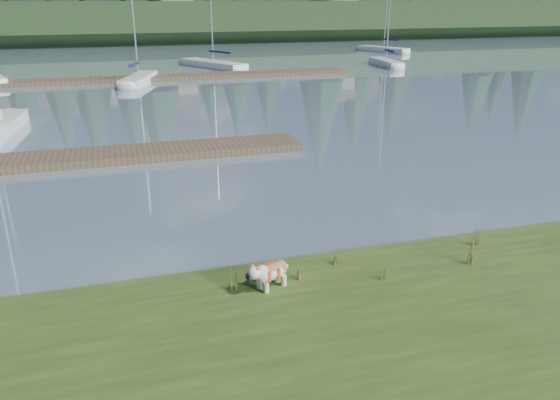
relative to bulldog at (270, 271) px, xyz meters
name	(u,v)px	position (x,y,z in m)	size (l,w,h in m)	color
ground	(153,80)	(0.35, 32.62, -0.71)	(200.00, 200.00, 0.00)	#7891A1
ridge	(127,22)	(0.35, 75.62, 1.79)	(200.00, 20.00, 5.00)	black
bulldog	(270,271)	(0.00, 0.00, 0.00)	(0.99, 0.65, 0.58)	silver
dock_near	(90,157)	(-3.65, 11.62, -0.56)	(16.00, 2.00, 0.30)	#4C3D2C
dock_far	(181,77)	(2.35, 32.62, -0.56)	(26.00, 2.20, 0.30)	#4C3D2C
sailboat_bg_2	(141,78)	(-0.59, 31.68, -0.38)	(3.30, 6.70, 10.10)	white
sailboat_bg_3	(208,63)	(5.62, 39.43, -0.39)	(5.31, 8.18, 12.25)	white
sailboat_bg_4	(384,62)	(20.83, 35.93, -0.38)	(1.83, 6.30, 9.36)	white
sailboat_bg_5	(379,49)	(26.46, 47.99, -0.39)	(4.11, 6.88, 10.04)	white
weed_0	(302,270)	(0.70, 0.16, -0.16)	(0.17, 0.14, 0.49)	#475B23
weed_1	(338,255)	(1.66, 0.57, -0.17)	(0.17, 0.14, 0.46)	#475B23
weed_2	(471,249)	(4.39, -0.22, -0.04)	(0.17, 0.14, 0.77)	#475B23
weed_3	(232,278)	(-0.73, 0.17, -0.14)	(0.17, 0.14, 0.53)	#475B23
weed_4	(383,272)	(2.28, -0.32, -0.21)	(0.17, 0.14, 0.37)	#475B23
weed_5	(476,237)	(5.06, 0.49, -0.16)	(0.17, 0.14, 0.49)	#475B23
mud_lip	(273,274)	(0.35, 1.02, -0.64)	(60.00, 0.50, 0.14)	#33281C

